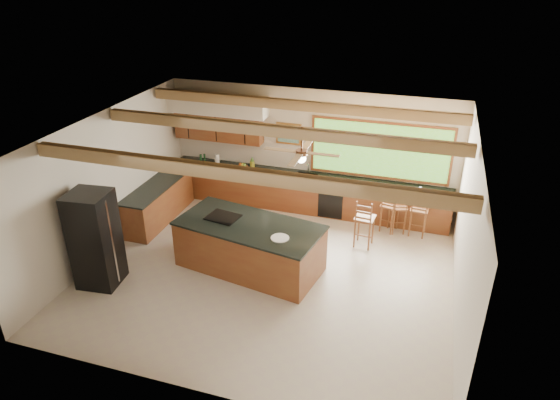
% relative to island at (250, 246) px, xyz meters
% --- Properties ---
extents(ground, '(7.20, 7.20, 0.00)m').
position_rel_island_xyz_m(ground, '(0.43, -0.05, -0.51)').
color(ground, '#BAA99A').
rests_on(ground, ground).
extents(room_shell, '(7.27, 6.54, 3.02)m').
position_rel_island_xyz_m(room_shell, '(0.26, 0.60, 1.71)').
color(room_shell, beige).
rests_on(room_shell, ground).
extents(counter_run, '(7.12, 3.10, 1.22)m').
position_rel_island_xyz_m(counter_run, '(-0.39, 2.47, -0.04)').
color(counter_run, brown).
rests_on(counter_run, ground).
extents(island, '(3.10, 1.85, 1.03)m').
position_rel_island_xyz_m(island, '(0.00, 0.00, 0.00)').
color(island, brown).
rests_on(island, ground).
extents(refrigerator, '(0.83, 0.81, 1.94)m').
position_rel_island_xyz_m(refrigerator, '(-2.62, -1.35, 0.46)').
color(refrigerator, black).
rests_on(refrigerator, ground).
extents(bar_stool_a, '(0.45, 0.45, 1.15)m').
position_rel_island_xyz_m(bar_stool_a, '(2.10, 1.48, 0.17)').
color(bar_stool_a, brown).
rests_on(bar_stool_a, ground).
extents(bar_stool_b, '(0.48, 0.48, 1.07)m').
position_rel_island_xyz_m(bar_stool_b, '(2.73, 2.34, 0.12)').
color(bar_stool_b, brown).
rests_on(bar_stool_b, ground).
extents(bar_stool_c, '(0.46, 0.46, 1.08)m').
position_rel_island_xyz_m(bar_stool_c, '(2.56, 2.34, 0.13)').
color(bar_stool_c, brown).
rests_on(bar_stool_c, ground).
extents(bar_stool_d, '(0.42, 0.42, 1.09)m').
position_rel_island_xyz_m(bar_stool_d, '(3.21, 2.34, 0.14)').
color(bar_stool_d, brown).
rests_on(bar_stool_d, ground).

